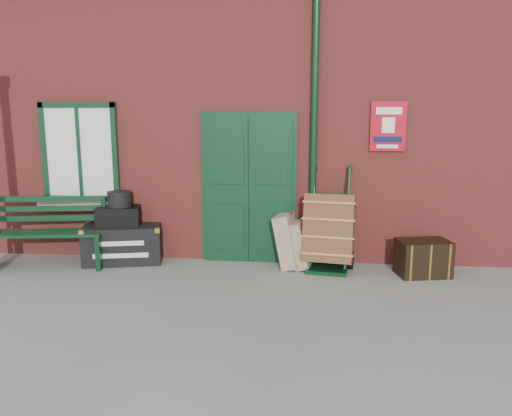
# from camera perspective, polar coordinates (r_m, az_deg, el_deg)

# --- Properties ---
(ground) EXTENTS (80.00, 80.00, 0.00)m
(ground) POSITION_cam_1_polar(r_m,az_deg,el_deg) (6.31, 0.45, -10.01)
(ground) COLOR gray
(ground) RESTS_ON ground
(station_building) EXTENTS (10.30, 4.30, 4.36)m
(station_building) POSITION_cam_1_polar(r_m,az_deg,el_deg) (9.38, 2.41, 10.35)
(station_building) COLOR #993A31
(station_building) RESTS_ON ground
(bench) EXTENTS (1.77, 0.78, 1.06)m
(bench) POSITION_cam_1_polar(r_m,az_deg,el_deg) (7.99, -22.90, -2.40)
(bench) COLOR #0D311A
(bench) RESTS_ON ground
(houdini_trunk) EXTENTS (1.25, 0.87, 0.57)m
(houdini_trunk) POSITION_cam_1_polar(r_m,az_deg,el_deg) (7.88, -14.94, -3.92)
(houdini_trunk) COLOR black
(houdini_trunk) RESTS_ON ground
(strongbox) EXTENTS (0.71, 0.59, 0.29)m
(strongbox) POSITION_cam_1_polar(r_m,az_deg,el_deg) (7.80, -15.44, -0.86)
(strongbox) COLOR black
(strongbox) RESTS_ON houdini_trunk
(hatbox) EXTENTS (0.41, 0.41, 0.23)m
(hatbox) POSITION_cam_1_polar(r_m,az_deg,el_deg) (7.75, -15.33, 1.00)
(hatbox) COLOR black
(hatbox) RESTS_ON strongbox
(suitcase_back) EXTENTS (0.47, 0.62, 0.81)m
(suitcase_back) POSITION_cam_1_polar(r_m,az_deg,el_deg) (7.36, 3.70, -3.66)
(suitcase_back) COLOR tan
(suitcase_back) RESTS_ON ground
(suitcase_front) EXTENTS (0.44, 0.56, 0.70)m
(suitcase_front) POSITION_cam_1_polar(r_m,az_deg,el_deg) (7.37, 5.10, -4.12)
(suitcase_front) COLOR tan
(suitcase_front) RESTS_ON ground
(porter_trolley) EXTENTS (0.81, 0.86, 1.46)m
(porter_trolley) POSITION_cam_1_polar(r_m,az_deg,el_deg) (7.30, 8.36, -2.58)
(porter_trolley) COLOR black
(porter_trolley) RESTS_ON ground
(dark_trunk) EXTENTS (0.77, 0.58, 0.50)m
(dark_trunk) POSITION_cam_1_polar(r_m,az_deg,el_deg) (7.37, 18.55, -5.43)
(dark_trunk) COLOR black
(dark_trunk) RESTS_ON ground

